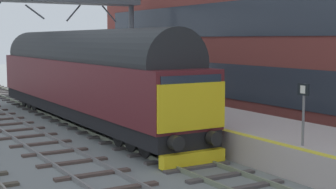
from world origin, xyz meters
The scene contains 7 objects.
ground_plane centered at (0.00, 0.00, 0.00)m, with size 140.00×140.00×0.00m, color slate.
track_main centered at (0.00, 0.00, 0.05)m, with size 2.50×60.00×0.15m.
track_adjacent_west centered at (-3.30, 0.00, 0.06)m, with size 2.50×60.00×0.15m.
station_platform centered at (3.60, 0.00, 0.50)m, with size 4.00×44.00×1.01m.
diesel_locomotive centered at (0.00, 5.67, 2.49)m, with size 2.74×20.20×4.68m.
platform_number_sign centered at (2.14, -7.11, 2.28)m, with size 0.10×0.44×1.90m.
overhead_footbridge centered at (-1.35, 13.13, 6.42)m, with size 16.10×2.00×7.00m.
Camera 1 is at (-9.20, -18.13, 4.25)m, focal length 54.33 mm.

